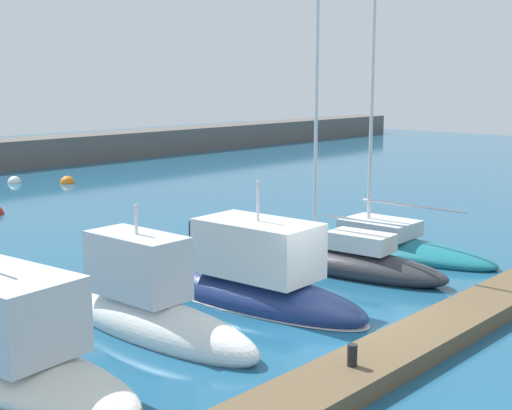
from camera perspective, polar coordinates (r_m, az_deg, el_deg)
ground_plane at (r=18.05m, az=6.81°, el=-9.45°), size 120.00×120.00×0.00m
dock_pier at (r=16.91m, az=12.82°, el=-10.26°), size 21.85×1.48×0.40m
motorboat_ivory_nearest at (r=15.63m, az=-19.24°, el=-10.33°), size 3.00×7.49×3.27m
motorboat_white_second at (r=17.46m, az=-8.27°, el=-7.97°), size 1.77×6.32×3.46m
motorboat_navy_third at (r=19.64m, az=-0.35°, el=-5.85°), size 2.58×7.42×3.71m
sailboat_charcoal_fourth at (r=22.86m, az=6.78°, el=-4.18°), size 2.49×7.24×14.62m
sailboat_teal_fifth at (r=25.74m, az=9.63°, el=-3.01°), size 2.68×8.68×13.83m
mooring_buoy_white at (r=44.04m, az=-18.44°, el=1.67°), size 0.77×0.77×0.77m
mooring_buoy_orange at (r=43.05m, az=-14.59°, el=1.68°), size 0.84×0.84×0.84m
dock_bollard at (r=14.62m, az=7.57°, el=-11.61°), size 0.20×0.20×0.44m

